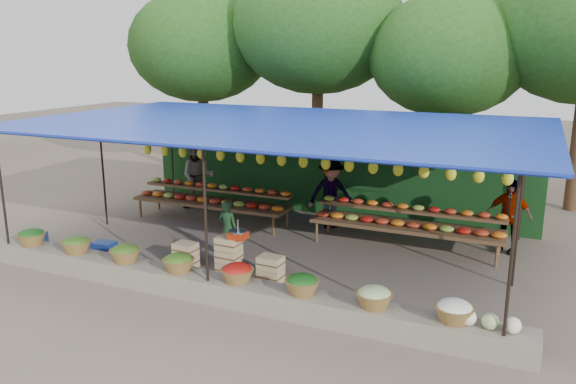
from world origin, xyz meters
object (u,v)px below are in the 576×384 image
at_px(blue_crate_front, 104,248).
at_px(blue_crate_back, 34,240).
at_px(vendor_seated, 228,230).
at_px(crate_counter, 228,259).
at_px(weighing_scale, 238,234).

bearing_deg(blue_crate_front, blue_crate_back, -175.85).
bearing_deg(vendor_seated, blue_crate_front, 25.79).
relative_size(crate_counter, vendor_seated, 1.86).
height_order(weighing_scale, vendor_seated, vendor_seated).
bearing_deg(blue_crate_back, crate_counter, -19.64).
xyz_separation_m(blue_crate_front, blue_crate_back, (-1.80, -0.25, 0.02)).
distance_m(crate_counter, vendor_seated, 0.93).
xyz_separation_m(crate_counter, weighing_scale, (0.25, 0.00, 0.55)).
height_order(weighing_scale, blue_crate_front, weighing_scale).
bearing_deg(crate_counter, blue_crate_front, -178.29).
height_order(crate_counter, vendor_seated, vendor_seated).
bearing_deg(blue_crate_front, vendor_seated, 14.72).
xyz_separation_m(weighing_scale, vendor_seated, (-0.67, 0.77, -0.22)).
distance_m(blue_crate_front, blue_crate_back, 1.82).
bearing_deg(blue_crate_back, weighing_scale, -19.84).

